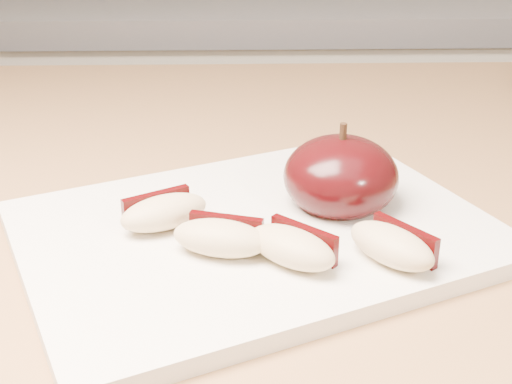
{
  "coord_description": "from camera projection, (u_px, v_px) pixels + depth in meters",
  "views": [
    {
      "loc": [
        -0.02,
        -0.06,
        1.14
      ],
      "look_at": [
        -0.01,
        0.37,
        0.94
      ],
      "focal_mm": 50.0,
      "sensor_mm": 36.0,
      "label": 1
    }
  ],
  "objects": [
    {
      "name": "apple_half",
      "position": [
        341.0,
        176.0,
        0.5
      ],
      "size": [
        0.1,
        0.1,
        0.07
      ],
      "rotation": [
        0.0,
        0.0,
        0.32
      ],
      "color": "black",
      "rests_on": "cutting_board"
    },
    {
      "name": "apple_wedge_c",
      "position": [
        293.0,
        246.0,
        0.43
      ],
      "size": [
        0.07,
        0.06,
        0.02
      ],
      "rotation": [
        0.0,
        0.0,
        -0.72
      ],
      "color": "#D0B484",
      "rests_on": "cutting_board"
    },
    {
      "name": "back_cabinet",
      "position": [
        249.0,
        223.0,
        1.42
      ],
      "size": [
        2.4,
        0.62,
        0.94
      ],
      "color": "silver",
      "rests_on": "ground"
    },
    {
      "name": "apple_wedge_a",
      "position": [
        163.0,
        212.0,
        0.48
      ],
      "size": [
        0.07,
        0.06,
        0.02
      ],
      "rotation": [
        0.0,
        0.0,
        0.52
      ],
      "color": "#D0B484",
      "rests_on": "cutting_board"
    },
    {
      "name": "apple_wedge_b",
      "position": [
        221.0,
        237.0,
        0.44
      ],
      "size": [
        0.07,
        0.05,
        0.02
      ],
      "rotation": [
        0.0,
        0.0,
        -0.29
      ],
      "color": "#D0B484",
      "rests_on": "cutting_board"
    },
    {
      "name": "apple_wedge_d",
      "position": [
        393.0,
        245.0,
        0.44
      ],
      "size": [
        0.06,
        0.07,
        0.02
      ],
      "rotation": [
        0.0,
        0.0,
        -0.9
      ],
      "color": "#D0B484",
      "rests_on": "cutting_board"
    },
    {
      "name": "cutting_board",
      "position": [
        256.0,
        233.0,
        0.48
      ],
      "size": [
        0.37,
        0.33,
        0.01
      ],
      "primitive_type": "cube",
      "rotation": [
        0.0,
        0.0,
        0.42
      ],
      "color": "white",
      "rests_on": "island_counter"
    }
  ]
}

